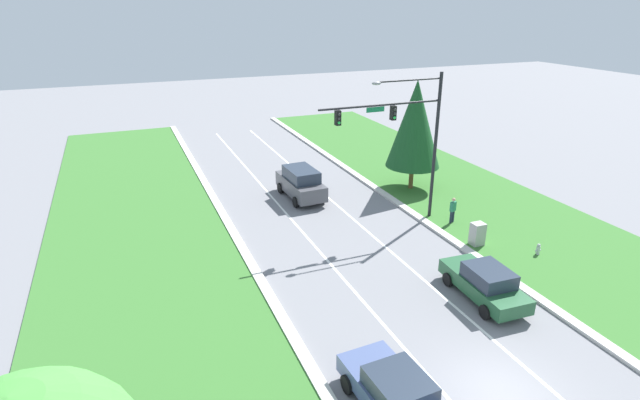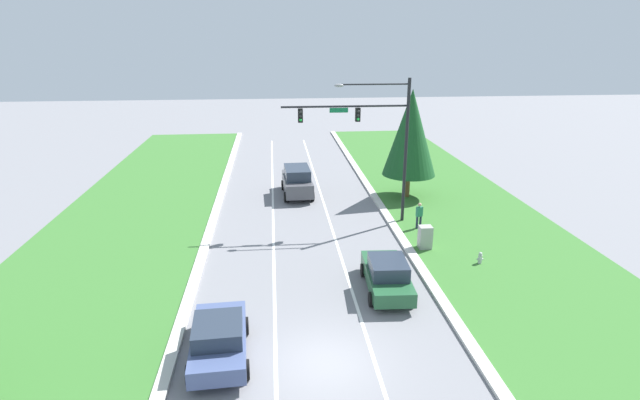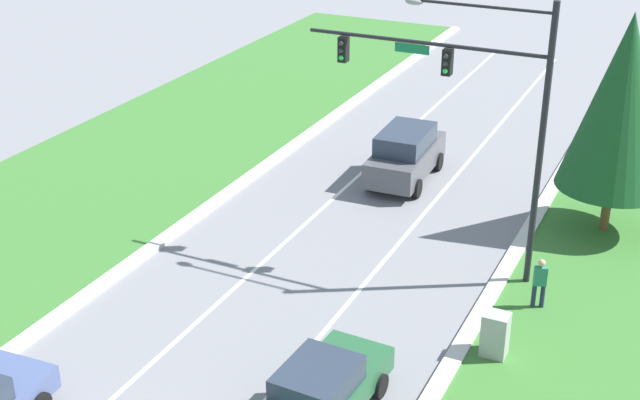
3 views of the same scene
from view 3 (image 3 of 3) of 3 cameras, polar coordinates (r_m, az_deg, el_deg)
traffic_signal_mast at (r=27.22m, az=10.01°, el=6.51°), size 7.67×0.41×8.97m
graphite_suv at (r=35.58m, az=5.49°, el=2.94°), size 2.30×4.85×2.15m
forest_sedan at (r=22.37m, az=0.09°, el=-12.16°), size 2.20×4.71×1.64m
utility_cabinet at (r=25.10m, az=11.14°, el=-8.51°), size 0.70×0.60×1.36m
pedestrian at (r=27.41m, az=13.88°, el=-5.11°), size 0.43×0.35×1.69m
conifer_near_right_tree at (r=31.47m, az=18.76°, el=5.93°), size 3.80×3.80×7.85m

